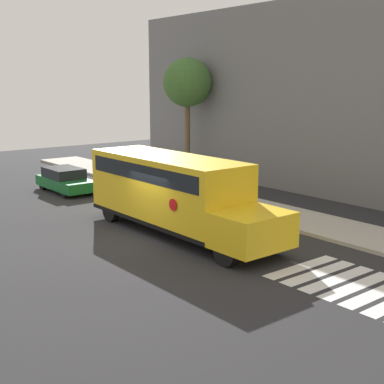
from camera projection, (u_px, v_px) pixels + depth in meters
ground_plane at (150, 238)px, 20.63m from camera, size 60.00×60.00×0.00m
sidewalk_strip at (267, 211)px, 24.60m from camera, size 44.00×3.00×0.15m
building_backdrop at (357, 98)px, 27.58m from camera, size 32.00×4.00×10.19m
crosswalk_stripes at (367, 289)px, 15.55m from camera, size 5.40×3.20×0.01m
school_bus at (173, 190)px, 21.14m from camera, size 9.67×2.57×3.04m
parked_car at (65, 180)px, 29.27m from camera, size 4.17×1.75×1.31m
tree_near_sidewalk at (187, 83)px, 33.01m from camera, size 3.01×3.01×7.40m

